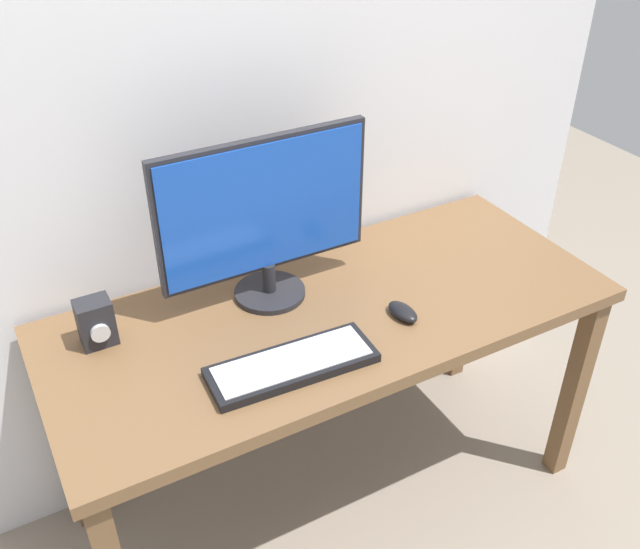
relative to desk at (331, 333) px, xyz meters
name	(u,v)px	position (x,y,z in m)	size (l,w,h in m)	color
ground_plane	(330,490)	(0.00, 0.00, -0.66)	(6.00, 6.00, 0.00)	gray
desk	(331,333)	(0.00, 0.00, 0.00)	(1.54, 0.65, 0.75)	brown
monitor	(265,215)	(-0.12, 0.14, 0.34)	(0.58, 0.20, 0.46)	#232328
keyboard_primary	(292,364)	(-0.20, -0.17, 0.10)	(0.42, 0.17, 0.03)	black
mouse	(403,312)	(0.15, -0.12, 0.10)	(0.05, 0.10, 0.03)	black
audio_controller	(96,323)	(-0.59, 0.16, 0.15)	(0.09, 0.08, 0.12)	#232328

